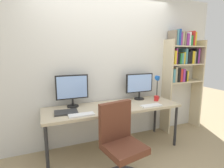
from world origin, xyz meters
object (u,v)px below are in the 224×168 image
at_px(desk, 113,109).
at_px(monitor_left, 72,89).
at_px(monitor_right, 139,85).
at_px(keyboard_right, 151,106).
at_px(keyboard_left, 82,115).
at_px(computer_mouse, 122,108).
at_px(bookshelf, 182,65).
at_px(desk_lamp, 158,81).
at_px(office_chair, 121,151).
at_px(laptop_closed, 66,112).
at_px(coffee_mug, 156,98).

height_order(desk, monitor_left, monitor_left).
bearing_deg(monitor_right, keyboard_right, -95.17).
relative_size(keyboard_left, computer_mouse, 3.63).
distance_m(bookshelf, desk_lamp, 0.67).
bearing_deg(desk_lamp, desk, -169.79).
xyz_separation_m(office_chair, laptop_closed, (-0.55, 0.67, 0.35)).
xyz_separation_m(monitor_right, keyboard_left, (-1.16, -0.44, -0.26)).
relative_size(keyboard_left, keyboard_right, 1.02).
bearing_deg(desk, keyboard_right, -22.33).
bearing_deg(monitor_left, keyboard_left, -84.83).
bearing_deg(computer_mouse, bookshelf, 15.85).
height_order(laptop_closed, coffee_mug, coffee_mug).
relative_size(bookshelf, keyboard_left, 5.75).
bearing_deg(keyboard_right, monitor_right, 84.83).
height_order(desk, monitor_right, monitor_right).
relative_size(bookshelf, office_chair, 2.03).
bearing_deg(computer_mouse, desk, 104.44).
bearing_deg(bookshelf, desk, -171.69).
distance_m(keyboard_left, coffee_mug, 1.41).
height_order(office_chair, keyboard_right, office_chair).
relative_size(bookshelf, desk_lamp, 4.35).
xyz_separation_m(computer_mouse, coffee_mug, (0.78, 0.20, 0.03)).
distance_m(office_chair, monitor_right, 1.37).
xyz_separation_m(desk, office_chair, (-0.19, -0.72, -0.29)).
bearing_deg(monitor_right, desk_lamp, -5.45).
bearing_deg(monitor_left, computer_mouse, -32.47).
bearing_deg(monitor_right, keyboard_left, -159.13).
xyz_separation_m(office_chair, desk_lamp, (1.17, 0.90, 0.65)).
relative_size(desk, office_chair, 2.18).
bearing_deg(keyboard_right, keyboard_left, 180.00).
bearing_deg(laptop_closed, keyboard_right, -4.79).
bearing_deg(desk_lamp, office_chair, -142.56).
height_order(bookshelf, computer_mouse, bookshelf).
height_order(desk_lamp, computer_mouse, desk_lamp).
bearing_deg(keyboard_right, computer_mouse, 176.92).
height_order(monitor_right, computer_mouse, monitor_right).
xyz_separation_m(desk, monitor_left, (-0.60, 0.21, 0.34)).
xyz_separation_m(desk_lamp, keyboard_left, (-1.54, -0.41, -0.30)).
bearing_deg(monitor_left, monitor_right, -0.00).
relative_size(keyboard_right, computer_mouse, 3.54).
bearing_deg(computer_mouse, office_chair, -115.25).
distance_m(desk_lamp, computer_mouse, 1.04).
bearing_deg(coffee_mug, keyboard_right, -139.26).
height_order(bookshelf, desk_lamp, bookshelf).
height_order(bookshelf, keyboard_left, bookshelf).
height_order(office_chair, coffee_mug, office_chair).
xyz_separation_m(keyboard_right, computer_mouse, (-0.51, 0.03, 0.01)).
height_order(monitor_left, desk_lamp, monitor_left).
xyz_separation_m(bookshelf, office_chair, (-1.77, -0.95, -0.94)).
xyz_separation_m(computer_mouse, laptop_closed, (-0.79, 0.15, -0.00)).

